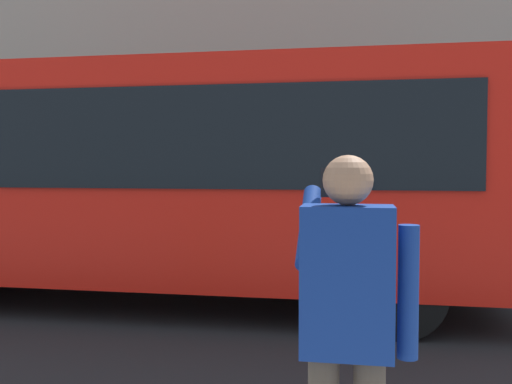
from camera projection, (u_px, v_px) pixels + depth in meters
ground_plane at (383, 308)px, 7.12m from camera, size 60.00×60.00×0.00m
red_bus at (157, 174)px, 7.41m from camera, size 9.05×2.54×3.08m
pedestrian_photographer at (348, 316)px, 2.49m from camera, size 0.53×0.52×1.70m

